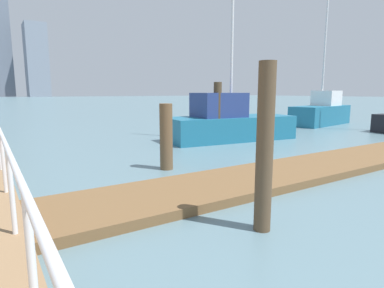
% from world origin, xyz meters
% --- Properties ---
extents(ground_plane, '(300.00, 300.00, 0.00)m').
position_xyz_m(ground_plane, '(0.00, 20.00, 0.00)').
color(ground_plane, slate).
extents(floating_dock, '(14.46, 2.00, 0.18)m').
position_xyz_m(floating_dock, '(3.73, 10.70, 0.09)').
color(floating_dock, brown).
rests_on(floating_dock, ground_plane).
extents(boardwalk_railing, '(0.06, 25.44, 1.08)m').
position_xyz_m(boardwalk_railing, '(-3.15, 8.63, 1.26)').
color(boardwalk_railing, white).
rests_on(boardwalk_railing, boardwalk).
extents(dock_piling_0, '(0.33, 0.33, 2.52)m').
position_xyz_m(dock_piling_0, '(4.67, 15.81, 1.26)').
color(dock_piling_0, '#473826').
rests_on(dock_piling_0, ground_plane).
extents(dock_piling_1, '(0.26, 0.26, 2.57)m').
position_xyz_m(dock_piling_1, '(0.13, 8.68, 1.28)').
color(dock_piling_1, brown).
rests_on(dock_piling_1, ground_plane).
extents(dock_piling_2, '(0.35, 0.35, 1.82)m').
position_xyz_m(dock_piling_2, '(0.77, 12.99, 0.91)').
color(dock_piling_2, brown).
rests_on(dock_piling_2, ground_plane).
extents(moored_boat_0, '(5.99, 2.77, 9.40)m').
position_xyz_m(moored_boat_0, '(5.68, 16.37, 0.78)').
color(moored_boat_0, '#1E6B8C').
rests_on(moored_boat_0, ground_plane).
extents(moored_boat_1, '(5.50, 2.71, 9.52)m').
position_xyz_m(moored_boat_1, '(15.18, 18.38, 0.84)').
color(moored_boat_1, '#1E6B8C').
rests_on(moored_boat_1, ground_plane).
extents(skyline_tower_3, '(9.11, 12.42, 32.56)m').
position_xyz_m(skyline_tower_3, '(18.15, 170.23, 16.28)').
color(skyline_tower_3, gray).
rests_on(skyline_tower_3, ground_plane).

